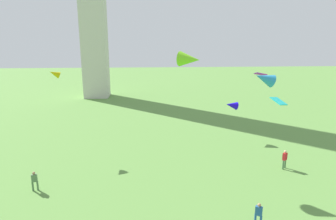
{
  "coord_description": "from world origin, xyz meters",
  "views": [
    {
      "loc": [
        -2.29,
        -5.03,
        12.14
      ],
      "look_at": [
        -0.56,
        20.63,
        5.79
      ],
      "focal_mm": 31.23,
      "sensor_mm": 36.0,
      "label": 1
    }
  ],
  "objects_px": {
    "kite_flying_1": "(264,78)",
    "kite_flying_6": "(55,74)",
    "person_1": "(35,180)",
    "person_2": "(259,213)",
    "kite_flying_4": "(260,74)",
    "kite_flying_2": "(189,59)",
    "kite_flying_5": "(279,101)",
    "kite_flying_3": "(232,105)",
    "person_3": "(285,158)"
  },
  "relations": [
    {
      "from": "kite_flying_2",
      "to": "kite_flying_3",
      "type": "bearing_deg",
      "value": -5.84
    },
    {
      "from": "kite_flying_2",
      "to": "kite_flying_6",
      "type": "bearing_deg",
      "value": 97.99
    },
    {
      "from": "kite_flying_5",
      "to": "kite_flying_6",
      "type": "distance_m",
      "value": 22.55
    },
    {
      "from": "kite_flying_2",
      "to": "kite_flying_6",
      "type": "distance_m",
      "value": 14.89
    },
    {
      "from": "person_3",
      "to": "kite_flying_1",
      "type": "distance_m",
      "value": 8.56
    },
    {
      "from": "person_1",
      "to": "person_3",
      "type": "height_order",
      "value": "person_3"
    },
    {
      "from": "person_3",
      "to": "kite_flying_3",
      "type": "height_order",
      "value": "kite_flying_3"
    },
    {
      "from": "kite_flying_3",
      "to": "kite_flying_4",
      "type": "height_order",
      "value": "kite_flying_4"
    },
    {
      "from": "person_1",
      "to": "person_3",
      "type": "bearing_deg",
      "value": 174.91
    },
    {
      "from": "person_2",
      "to": "kite_flying_3",
      "type": "distance_m",
      "value": 17.9
    },
    {
      "from": "person_1",
      "to": "kite_flying_2",
      "type": "relative_size",
      "value": 0.71
    },
    {
      "from": "kite_flying_1",
      "to": "kite_flying_5",
      "type": "relative_size",
      "value": 1.48
    },
    {
      "from": "kite_flying_1",
      "to": "kite_flying_3",
      "type": "distance_m",
      "value": 5.92
    },
    {
      "from": "kite_flying_4",
      "to": "kite_flying_6",
      "type": "relative_size",
      "value": 1.07
    },
    {
      "from": "kite_flying_3",
      "to": "kite_flying_6",
      "type": "distance_m",
      "value": 20.5
    },
    {
      "from": "person_1",
      "to": "kite_flying_1",
      "type": "relative_size",
      "value": 0.71
    },
    {
      "from": "person_2",
      "to": "person_3",
      "type": "relative_size",
      "value": 0.9
    },
    {
      "from": "person_2",
      "to": "kite_flying_5",
      "type": "height_order",
      "value": "kite_flying_5"
    },
    {
      "from": "person_2",
      "to": "kite_flying_2",
      "type": "relative_size",
      "value": 0.71
    },
    {
      "from": "kite_flying_4",
      "to": "person_2",
      "type": "bearing_deg",
      "value": 67.59
    },
    {
      "from": "person_3",
      "to": "kite_flying_2",
      "type": "height_order",
      "value": "kite_flying_2"
    },
    {
      "from": "kite_flying_2",
      "to": "kite_flying_5",
      "type": "height_order",
      "value": "kite_flying_2"
    },
    {
      "from": "person_2",
      "to": "kite_flying_1",
      "type": "xyz_separation_m",
      "value": [
        5.1,
        13.35,
        7.06
      ]
    },
    {
      "from": "person_1",
      "to": "kite_flying_5",
      "type": "xyz_separation_m",
      "value": [
        20.79,
        2.13,
        5.79
      ]
    },
    {
      "from": "kite_flying_2",
      "to": "person_2",
      "type": "bearing_deg",
      "value": -127.07
    },
    {
      "from": "person_2",
      "to": "kite_flying_4",
      "type": "height_order",
      "value": "kite_flying_4"
    },
    {
      "from": "person_1",
      "to": "kite_flying_5",
      "type": "bearing_deg",
      "value": 173.91
    },
    {
      "from": "person_1",
      "to": "kite_flying_2",
      "type": "bearing_deg",
      "value": -177.64
    },
    {
      "from": "kite_flying_4",
      "to": "kite_flying_3",
      "type": "bearing_deg",
      "value": 28.31
    },
    {
      "from": "kite_flying_1",
      "to": "kite_flying_3",
      "type": "relative_size",
      "value": 1.45
    },
    {
      "from": "person_1",
      "to": "kite_flying_3",
      "type": "relative_size",
      "value": 1.02
    },
    {
      "from": "kite_flying_6",
      "to": "kite_flying_5",
      "type": "bearing_deg",
      "value": 47.12
    },
    {
      "from": "kite_flying_3",
      "to": "kite_flying_2",
      "type": "bearing_deg",
      "value": -43.27
    },
    {
      "from": "person_2",
      "to": "kite_flying_2",
      "type": "bearing_deg",
      "value": 146.33
    },
    {
      "from": "kite_flying_1",
      "to": "kite_flying_4",
      "type": "height_order",
      "value": "kite_flying_1"
    },
    {
      "from": "kite_flying_4",
      "to": "kite_flying_5",
      "type": "xyz_separation_m",
      "value": [
        -2.92,
        -12.05,
        -0.91
      ]
    },
    {
      "from": "kite_flying_3",
      "to": "kite_flying_6",
      "type": "xyz_separation_m",
      "value": [
        -19.92,
        -2.34,
        4.26
      ]
    },
    {
      "from": "kite_flying_3",
      "to": "kite_flying_5",
      "type": "bearing_deg",
      "value": 2.81
    },
    {
      "from": "person_2",
      "to": "kite_flying_4",
      "type": "xyz_separation_m",
      "value": [
        7.24,
        19.92,
        6.71
      ]
    },
    {
      "from": "person_3",
      "to": "kite_flying_5",
      "type": "xyz_separation_m",
      "value": [
        -1.37,
        -0.53,
        5.69
      ]
    },
    {
      "from": "kite_flying_3",
      "to": "kite_flying_4",
      "type": "xyz_separation_m",
      "value": [
        4.32,
        2.57,
        3.42
      ]
    },
    {
      "from": "person_3",
      "to": "kite_flying_1",
      "type": "xyz_separation_m",
      "value": [
        -0.58,
        4.95,
        6.95
      ]
    },
    {
      "from": "kite_flying_1",
      "to": "kite_flying_4",
      "type": "bearing_deg",
      "value": 159.31
    },
    {
      "from": "person_2",
      "to": "kite_flying_6",
      "type": "bearing_deg",
      "value": 173.78
    },
    {
      "from": "kite_flying_1",
      "to": "person_1",
      "type": "bearing_deg",
      "value": -73.25
    },
    {
      "from": "kite_flying_6",
      "to": "kite_flying_1",
      "type": "bearing_deg",
      "value": 61.35
    },
    {
      "from": "kite_flying_1",
      "to": "kite_flying_6",
      "type": "distance_m",
      "value": 22.18
    },
    {
      "from": "person_3",
      "to": "kite_flying_5",
      "type": "height_order",
      "value": "kite_flying_5"
    },
    {
      "from": "person_1",
      "to": "kite_flying_4",
      "type": "bearing_deg",
      "value": -161.05
    },
    {
      "from": "person_3",
      "to": "kite_flying_3",
      "type": "bearing_deg",
      "value": -112.17
    }
  ]
}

